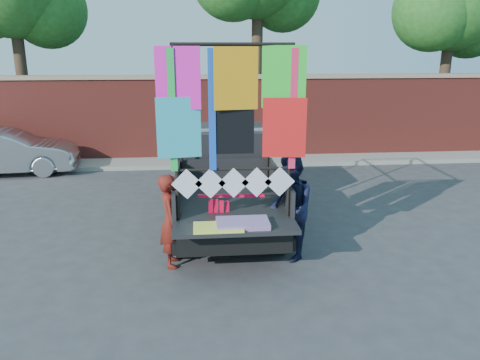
{
  "coord_description": "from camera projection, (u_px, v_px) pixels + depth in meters",
  "views": [
    {
      "loc": [
        -1.0,
        -7.52,
        3.38
      ],
      "look_at": [
        -0.34,
        -0.28,
        1.33
      ],
      "focal_mm": 35.0,
      "sensor_mm": 36.0,
      "label": 1
    }
  ],
  "objects": [
    {
      "name": "pickup_truck",
      "position": [
        224.0,
        172.0,
        9.81
      ],
      "size": [
        2.19,
        5.5,
        3.46
      ],
      "color": "black",
      "rests_on": "ground"
    },
    {
      "name": "curb",
      "position": [
        231.0,
        161.0,
        14.23
      ],
      "size": [
        30.0,
        1.2,
        0.12
      ],
      "primitive_type": "cube",
      "color": "gray",
      "rests_on": "ground"
    },
    {
      "name": "ground",
      "position": [
        258.0,
        248.0,
        8.21
      ],
      "size": [
        90.0,
        90.0,
        0.0
      ],
      "primitive_type": "plane",
      "color": "#38383A",
      "rests_on": "ground"
    },
    {
      "name": "streamer_bundle",
      "position": [
        224.0,
        209.0,
        7.45
      ],
      "size": [
        1.06,
        0.1,
        0.72
      ],
      "color": "#FF0D38",
      "rests_on": "ground"
    },
    {
      "name": "woman",
      "position": [
        171.0,
        221.0,
        7.39
      ],
      "size": [
        0.39,
        0.57,
        1.51
      ],
      "primitive_type": "imported",
      "rotation": [
        0.0,
        0.0,
        1.62
      ],
      "color": "maroon",
      "rests_on": "ground"
    },
    {
      "name": "man",
      "position": [
        290.0,
        208.0,
        7.61
      ],
      "size": [
        0.79,
        0.94,
        1.75
      ],
      "primitive_type": "imported",
      "rotation": [
        0.0,
        0.0,
        -1.42
      ],
      "color": "#141833",
      "rests_on": "ground"
    },
    {
      "name": "tree_right",
      "position": [
        454.0,
        5.0,
        15.36
      ],
      "size": [
        4.2,
        3.3,
        6.62
      ],
      "color": "#38281C",
      "rests_on": "ground"
    },
    {
      "name": "brick_wall",
      "position": [
        229.0,
        117.0,
        14.56
      ],
      "size": [
        30.0,
        0.45,
        2.61
      ],
      "color": "maroon",
      "rests_on": "ground"
    },
    {
      "name": "sedan",
      "position": [
        5.0,
        152.0,
        12.88
      ],
      "size": [
        3.9,
        1.65,
        1.25
      ],
      "primitive_type": "imported",
      "rotation": [
        0.0,
        0.0,
        1.66
      ],
      "color": "#AFB2B6",
      "rests_on": "ground"
    }
  ]
}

